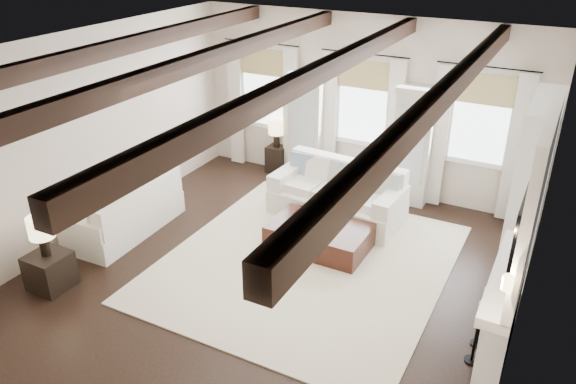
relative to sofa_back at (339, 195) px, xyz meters
The scene contains 15 objects.
ground 2.45m from the sofa_back, 92.88° to the right, with size 7.50×7.50×0.00m, color black.
room_shell 2.23m from the sofa_back, 67.67° to the right, with size 6.54×7.54×3.22m.
area_rug 1.63m from the sofa_back, 83.96° to the right, with size 3.95×4.37×0.02m, color beige.
sofa_back is the anchor object (origin of this frame).
sofa_left 3.50m from the sofa_back, 143.33° to the right, with size 0.97×2.03×0.86m.
ottoman 1.14m from the sofa_back, 81.99° to the right, with size 1.51×0.94×0.40m, color black.
tray 1.19m from the sofa_back, 79.62° to the right, with size 0.50×0.38×0.04m, color white.
book_lower 1.12m from the sofa_back, 88.92° to the right, with size 0.26×0.20×0.04m, color #262628.
book_upper 1.08m from the sofa_back, 85.77° to the right, with size 0.22×0.17×0.03m, color beige.
side_table_front 4.64m from the sofa_back, 125.64° to the right, with size 0.52×0.52×0.52m, color black.
lamp_front 4.67m from the sofa_back, 125.64° to the right, with size 0.34×0.34×0.58m.
side_table_back 2.20m from the sofa_back, 147.51° to the left, with size 0.36×0.36×0.54m, color black.
lamp_back 2.26m from the sofa_back, 147.51° to the left, with size 0.32×0.32×0.56m.
candlestick_near 3.77m from the sofa_back, 42.58° to the right, with size 0.17×0.17×0.84m.
candlestick_far 3.56m from the sofa_back, 38.78° to the right, with size 0.17×0.17×0.82m.
Camera 1 is at (3.34, -5.55, 4.62)m, focal length 35.00 mm.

